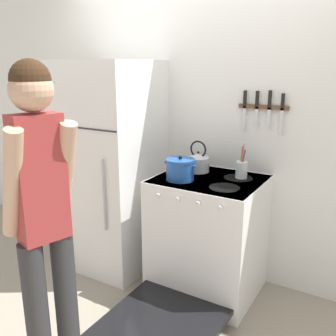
% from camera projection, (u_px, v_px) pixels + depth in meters
% --- Properties ---
extents(ground_plane, '(14.00, 14.00, 0.00)m').
position_uv_depth(ground_plane, '(192.00, 260.00, 3.47)').
color(ground_plane, gray).
extents(wall_back, '(10.00, 0.06, 2.55)m').
position_uv_depth(wall_back, '(196.00, 123.00, 3.15)').
color(wall_back, silver).
rests_on(wall_back, ground_plane).
extents(refrigerator, '(0.73, 0.74, 1.79)m').
position_uv_depth(refrigerator, '(111.00, 167.00, 3.24)').
color(refrigerator, white).
rests_on(refrigerator, ground_plane).
extents(stove_range, '(0.78, 1.42, 0.93)m').
position_uv_depth(stove_range, '(206.00, 238.00, 2.89)').
color(stove_range, white).
rests_on(stove_range, ground_plane).
extents(dutch_oven_pot, '(0.26, 0.21, 0.18)m').
position_uv_depth(dutch_oven_pot, '(180.00, 169.00, 2.75)').
color(dutch_oven_pot, '#1E4C9E').
rests_on(dutch_oven_pot, stove_range).
extents(tea_kettle, '(0.22, 0.18, 0.25)m').
position_uv_depth(tea_kettle, '(198.00, 162.00, 2.97)').
color(tea_kettle, silver).
rests_on(tea_kettle, stove_range).
extents(utensil_jar, '(0.09, 0.09, 0.27)m').
position_uv_depth(utensil_jar, '(242.00, 169.00, 2.80)').
color(utensil_jar, silver).
rests_on(utensil_jar, stove_range).
extents(person, '(0.35, 0.42, 1.78)m').
position_uv_depth(person, '(43.00, 213.00, 1.92)').
color(person, '#2D2D30').
rests_on(person, ground_plane).
extents(wall_knife_strip, '(0.38, 0.03, 0.32)m').
position_uv_depth(wall_knife_strip, '(263.00, 106.00, 2.78)').
color(wall_knife_strip, brown).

